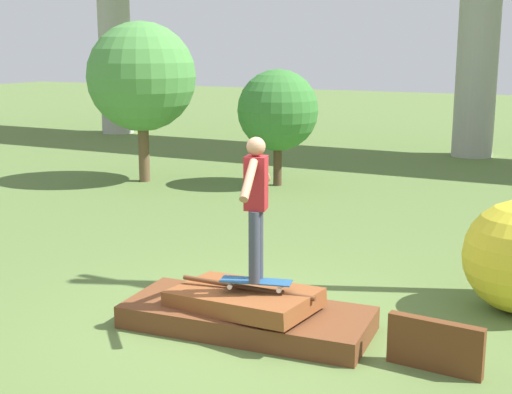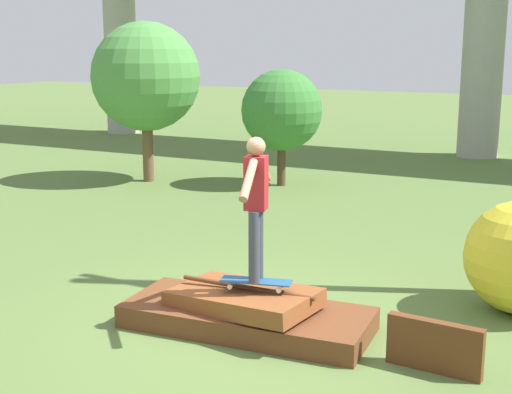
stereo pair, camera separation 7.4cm
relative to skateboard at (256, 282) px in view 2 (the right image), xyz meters
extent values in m
plane|color=#567038|center=(-0.13, 0.04, -0.57)|extent=(80.00, 80.00, 0.00)
cube|color=brown|center=(-0.13, 0.04, -0.44)|extent=(2.76, 1.29, 0.25)
cube|color=brown|center=(-0.16, 0.02, -0.22)|extent=(1.67, 1.08, 0.28)
cylinder|color=brown|center=(-0.13, 0.04, -0.10)|extent=(1.59, 0.05, 0.05)
cube|color=#5B3319|center=(1.93, -0.08, -0.32)|extent=(0.92, 0.18, 0.50)
cube|color=#23517F|center=(0.00, 0.00, 0.01)|extent=(0.79, 0.39, 0.01)
cylinder|color=silver|center=(0.24, 0.15, -0.05)|extent=(0.06, 0.04, 0.05)
cylinder|color=silver|center=(0.28, -0.02, -0.05)|extent=(0.06, 0.04, 0.05)
cylinder|color=silver|center=(-0.28, 0.02, -0.05)|extent=(0.06, 0.04, 0.05)
cylinder|color=silver|center=(-0.24, -0.15, -0.05)|extent=(0.06, 0.04, 0.05)
cylinder|color=#383D4C|center=(-0.02, 0.08, 0.40)|extent=(0.12, 0.12, 0.77)
cylinder|color=#383D4C|center=(0.02, -0.08, 0.40)|extent=(0.12, 0.12, 0.77)
cube|color=maroon|center=(0.00, 0.00, 1.07)|extent=(0.26, 0.26, 0.56)
sphere|color=#A37556|center=(0.00, 0.00, 1.45)|extent=(0.20, 0.20, 0.20)
cylinder|color=#A37556|center=(-0.08, 0.32, 1.16)|extent=(0.21, 0.51, 0.37)
cylinder|color=#A37556|center=(0.08, -0.32, 1.16)|extent=(0.21, 0.51, 0.37)
cylinder|color=#A8A59E|center=(-12.23, 13.76, 2.60)|extent=(1.10, 1.10, 6.34)
cylinder|color=#A8A59E|center=(-0.13, 13.76, 2.60)|extent=(1.10, 1.10, 6.34)
cylinder|color=brown|center=(-6.11, 6.65, 0.10)|extent=(0.24, 0.24, 1.32)
sphere|color=#4C8E42|center=(-6.11, 6.65, 1.78)|extent=(2.40, 2.40, 2.40)
cylinder|color=#4C3823|center=(-3.21, 7.55, -0.11)|extent=(0.19, 0.19, 0.91)
sphere|color=#387A33|center=(-3.21, 7.55, 1.09)|extent=(1.75, 1.75, 1.75)
camera|label=1|loc=(3.20, -6.46, 2.46)|focal=50.00mm
camera|label=2|loc=(3.27, -6.43, 2.46)|focal=50.00mm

